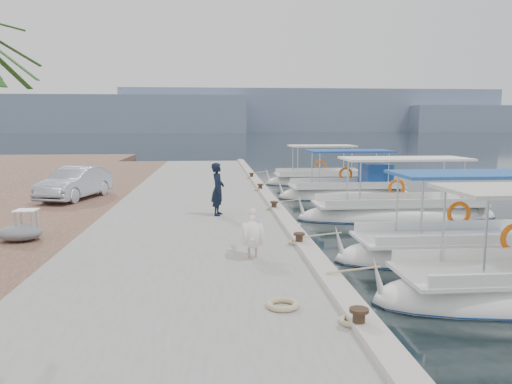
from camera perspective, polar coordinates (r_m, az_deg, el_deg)
ground at (r=15.75m, az=4.00°, el=-4.86°), size 400.00×400.00×0.00m
concrete_quay at (r=20.44m, az=-6.53°, el=-1.25°), size 6.00×40.00×0.50m
quay_curb at (r=20.50m, az=1.25°, el=-0.30°), size 0.44×40.00×0.12m
cobblestone_strip at (r=21.18m, az=-20.18°, el=-1.36°), size 4.00×40.00×0.50m
distant_hills at (r=219.06m, az=3.53°, el=8.87°), size 330.00×60.00×18.00m
fishing_caique_b at (r=13.98m, az=22.76°, el=-6.56°), size 6.86×2.15×2.83m
fishing_caique_c at (r=19.08m, az=15.90°, el=-2.53°), size 7.52×2.15×2.83m
fishing_caique_d at (r=23.91m, az=10.41°, el=-0.14°), size 6.40×2.37×2.83m
fishing_caique_e at (r=29.12m, az=7.17°, el=1.19°), size 6.18×2.37×2.83m
mooring_bollards at (r=17.03m, az=2.08°, el=-1.51°), size 0.28×20.28×0.33m
pelican at (r=11.06m, az=-0.40°, el=-4.77°), size 0.53×1.35×1.04m
fisherman at (r=16.14m, az=-4.39°, el=0.32°), size 0.52×0.69×1.70m
parked_car at (r=20.89m, az=-19.99°, el=0.96°), size 2.30×4.04×1.26m
tarp_bundle at (r=14.03m, az=-25.37°, el=-4.24°), size 1.10×0.90×0.40m
folding_table at (r=14.31m, az=-24.76°, el=-2.67°), size 0.55×0.55×0.73m
rope_coil at (r=8.26m, az=3.06°, el=-12.72°), size 0.54×0.54×0.10m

